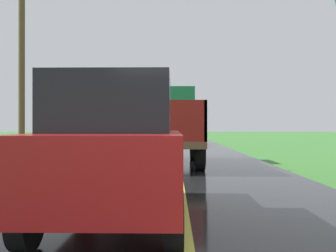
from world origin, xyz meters
name	(u,v)px	position (x,y,z in m)	size (l,w,h in m)	color
banana_truck_near	(167,125)	(-0.42, 11.91, 1.45)	(2.38, 5.82, 2.80)	#2D2D30
banana_truck_far	(163,125)	(-0.93, 24.82, 1.48)	(2.38, 5.81, 2.80)	#2D2D30
utility_pole_roadside	(22,50)	(-5.04, 10.27, 3.83)	(2.51, 0.20, 6.95)	brown
following_car	(118,149)	(-0.92, 3.73, 1.07)	(1.74, 4.10, 1.92)	maroon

